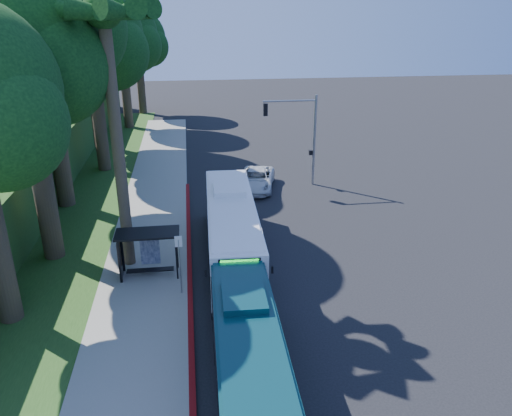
{
  "coord_description": "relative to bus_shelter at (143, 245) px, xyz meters",
  "views": [
    {
      "loc": [
        -4.61,
        -26.29,
        13.19
      ],
      "look_at": [
        -0.92,
        1.0,
        1.92
      ],
      "focal_mm": 35.0,
      "sensor_mm": 36.0,
      "label": 1
    }
  ],
  "objects": [
    {
      "name": "teal_bus",
      "position": [
        4.29,
        -9.26,
        -0.22
      ],
      "size": [
        2.56,
        10.94,
        3.25
      ],
      "rotation": [
        0.0,
        0.0,
        -0.02
      ],
      "color": "#0A3139",
      "rests_on": "ground"
    },
    {
      "name": "traffic_signal_pole",
      "position": [
        11.04,
        12.86,
        2.62
      ],
      "size": [
        4.1,
        0.3,
        7.0
      ],
      "color": "gray",
      "rests_on": "ground"
    },
    {
      "name": "bus_shelter",
      "position": [
        0.0,
        0.0,
        0.0
      ],
      "size": [
        3.2,
        1.51,
        2.55
      ],
      "color": "black",
      "rests_on": "ground"
    },
    {
      "name": "red_curb",
      "position": [
        2.26,
        -1.14,
        -1.74
      ],
      "size": [
        0.25,
        30.0,
        0.13
      ],
      "primitive_type": "cube",
      "color": "maroon",
      "rests_on": "ground"
    },
    {
      "name": "sidewalk",
      "position": [
        -0.04,
        2.86,
        -1.75
      ],
      "size": [
        4.5,
        70.0,
        0.12
      ],
      "primitive_type": "cube",
      "color": "gray",
      "rests_on": "ground"
    },
    {
      "name": "white_bus",
      "position": [
        4.66,
        1.48,
        -0.05
      ],
      "size": [
        2.95,
        12.16,
        3.6
      ],
      "rotation": [
        0.0,
        0.0,
        -0.03
      ],
      "color": "white",
      "rests_on": "ground"
    },
    {
      "name": "palm_tree",
      "position": [
        -0.94,
        1.36,
        10.57
      ],
      "size": [
        4.2,
        4.2,
        14.4
      ],
      "color": "#4C3F2D",
      "rests_on": "ground"
    },
    {
      "name": "tree_1",
      "position": [
        -6.12,
        10.84,
        10.92
      ],
      "size": [
        10.5,
        10.0,
        18.26
      ],
      "color": "#382B1E",
      "rests_on": "ground"
    },
    {
      "name": "tree_5",
      "position": [
        -3.16,
        42.84,
        7.16
      ],
      "size": [
        7.35,
        7.0,
        12.86
      ],
      "color": "#382B1E",
      "rests_on": "ground"
    },
    {
      "name": "tree_2",
      "position": [
        -4.64,
        18.84,
        8.67
      ],
      "size": [
        8.82,
        8.4,
        15.12
      ],
      "color": "#382B1E",
      "rests_on": "ground"
    },
    {
      "name": "pickup",
      "position": [
        7.54,
        12.45,
        -1.06
      ],
      "size": [
        3.68,
        5.83,
        1.5
      ],
      "primitive_type": "imported",
      "rotation": [
        0.0,
        0.0,
        -0.23
      ],
      "color": "silver",
      "rests_on": "ground"
    },
    {
      "name": "tree_3",
      "position": [
        -6.62,
        26.84,
        10.17
      ],
      "size": [
        10.08,
        9.6,
        17.28
      ],
      "color": "#382B1E",
      "rests_on": "ground"
    },
    {
      "name": "ground",
      "position": [
        7.26,
        2.86,
        -1.81
      ],
      "size": [
        140.0,
        140.0,
        0.0
      ],
      "primitive_type": "plane",
      "color": "black",
      "rests_on": "ground"
    },
    {
      "name": "tree_0",
      "position": [
        -5.14,
        2.84,
        9.4
      ],
      "size": [
        8.4,
        8.0,
        15.7
      ],
      "color": "#382B1E",
      "rests_on": "ground"
    },
    {
      "name": "tree_4",
      "position": [
        -4.14,
        34.84,
        7.92
      ],
      "size": [
        8.4,
        8.0,
        14.14
      ],
      "color": "#382B1E",
      "rests_on": "ground"
    },
    {
      "name": "stop_sign_pole",
      "position": [
        1.86,
        -2.14,
        0.28
      ],
      "size": [
        0.35,
        0.06,
        3.17
      ],
      "color": "gray",
      "rests_on": "ground"
    },
    {
      "name": "grass_verge",
      "position": [
        -5.74,
        7.86,
        -1.78
      ],
      "size": [
        8.0,
        70.0,
        0.06
      ],
      "primitive_type": "cube",
      "color": "#234719",
      "rests_on": "ground"
    }
  ]
}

